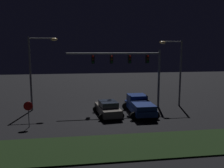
# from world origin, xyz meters

# --- Properties ---
(ground_plane) EXTENTS (80.00, 80.00, 0.00)m
(ground_plane) POSITION_xyz_m (0.00, 0.00, 0.00)
(ground_plane) COLOR black
(grass_median) EXTENTS (21.12, 4.46, 0.10)m
(grass_median) POSITION_xyz_m (0.00, -7.73, 0.05)
(grass_median) COLOR black
(grass_median) RESTS_ON ground_plane
(pickup_truck) EXTENTS (2.88, 5.41, 1.80)m
(pickup_truck) POSITION_xyz_m (3.23, 0.26, 1.00)
(pickup_truck) COLOR navy
(pickup_truck) RESTS_ON ground_plane
(car_sedan) EXTENTS (2.82, 4.58, 1.51)m
(car_sedan) POSITION_xyz_m (-0.03, 0.05, 0.74)
(car_sedan) COLOR #514C47
(car_sedan) RESTS_ON ground_plane
(traffic_signal_gantry) EXTENTS (10.32, 0.56, 6.50)m
(traffic_signal_gantry) POSITION_xyz_m (2.77, 2.79, 5.03)
(traffic_signal_gantry) COLOR slate
(traffic_signal_gantry) RESTS_ON ground_plane
(street_lamp_left) EXTENTS (3.04, 0.44, 7.83)m
(street_lamp_left) POSITION_xyz_m (-7.24, 3.33, 5.00)
(street_lamp_left) COLOR slate
(street_lamp_left) RESTS_ON ground_plane
(street_lamp_right) EXTENTS (2.68, 0.44, 7.53)m
(street_lamp_right) POSITION_xyz_m (8.18, 2.99, 4.80)
(street_lamp_right) COLOR slate
(street_lamp_right) RESTS_ON ground_plane
(stop_sign) EXTENTS (0.76, 0.08, 2.23)m
(stop_sign) POSITION_xyz_m (-7.12, -2.49, 1.56)
(stop_sign) COLOR slate
(stop_sign) RESTS_ON ground_plane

